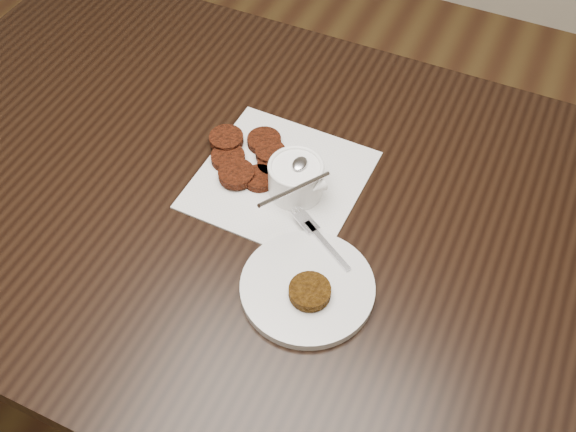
% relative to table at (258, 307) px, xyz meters
% --- Properties ---
extents(table, '(1.45, 0.93, 0.75)m').
position_rel_table_xyz_m(table, '(0.00, 0.00, 0.00)').
color(table, black).
rests_on(table, floor).
extents(napkin, '(0.28, 0.28, 0.00)m').
position_rel_table_xyz_m(napkin, '(0.03, 0.05, 0.38)').
color(napkin, silver).
rests_on(napkin, table).
extents(sauce_ramekin, '(0.13, 0.13, 0.13)m').
position_rel_table_xyz_m(sauce_ramekin, '(0.07, 0.04, 0.44)').
color(sauce_ramekin, white).
rests_on(sauce_ramekin, napkin).
extents(patty_cluster, '(0.22, 0.22, 0.02)m').
position_rel_table_xyz_m(patty_cluster, '(-0.03, 0.07, 0.39)').
color(patty_cluster, '#551B0B').
rests_on(patty_cluster, napkin).
extents(plate_with_patty, '(0.28, 0.28, 0.03)m').
position_rel_table_xyz_m(plate_with_patty, '(0.17, -0.13, 0.39)').
color(plate_with_patty, silver).
rests_on(plate_with_patty, table).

